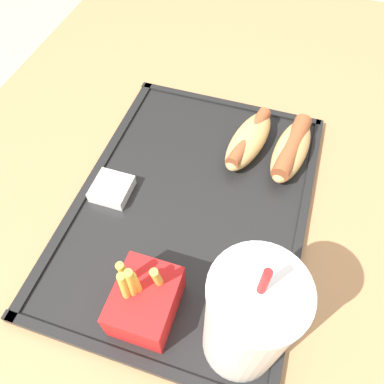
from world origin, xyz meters
The scene contains 8 objects.
ground_plane centered at (0.00, 0.00, 0.00)m, with size 8.00×8.00×0.00m, color #ADA393.
dining_table centered at (0.00, 0.00, 0.38)m, with size 1.39×0.84×0.76m.
food_tray centered at (-0.02, 0.00, 0.77)m, with size 0.45×0.32×0.01m.
soda_cup centered at (0.15, 0.11, 0.86)m, with size 0.09×0.09×0.20m.
hot_dog_far centered at (-0.14, 0.12, 0.79)m, with size 0.14×0.07×0.04m.
hot_dog_near centered at (-0.14, 0.06, 0.79)m, with size 0.14×0.07×0.04m.
fries_carton centered at (0.14, 0.00, 0.80)m, with size 0.09×0.07×0.11m.
sauce_cup_mayo centered at (0.00, -0.11, 0.78)m, with size 0.05×0.05×0.02m.
Camera 1 is at (0.26, 0.09, 1.22)m, focal length 35.00 mm.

